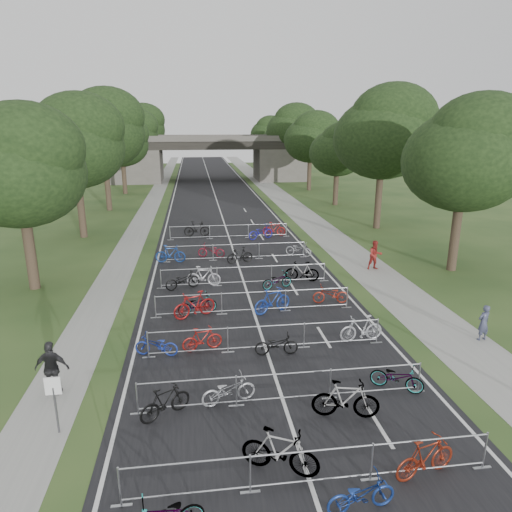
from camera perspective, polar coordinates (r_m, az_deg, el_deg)
The scene contains 57 objects.
ground at distance 12.81m, azimuth 6.92°, elevation -26.66°, with size 200.00×200.00×0.00m, color #28441D.
road at distance 59.74m, azimuth -5.19°, elevation 7.72°, with size 11.00×140.00×0.01m, color black.
sidewalk_right at distance 60.62m, azimuth 2.45°, elevation 7.89°, with size 3.00×140.00×0.01m, color gray.
sidewalk_left at distance 59.88m, azimuth -12.44°, elevation 7.43°, with size 2.00×140.00×0.01m, color gray.
lane_markings at distance 59.74m, azimuth -5.19°, elevation 7.72°, with size 0.12×140.00×0.00m, color silver.
overpass_bridge at distance 74.27m, azimuth -5.83°, elevation 12.08°, with size 31.00×8.00×7.05m.
park_sign at distance 14.75m, azimuth -23.93°, elevation -15.57°, with size 0.45×0.06×1.83m.
tree_left_0 at distance 26.56m, azimuth -27.42°, elevation 9.63°, with size 6.72×6.72×10.25m.
tree_right_0 at distance 29.57m, azimuth 24.92°, elevation 11.27°, with size 7.17×7.17×10.93m.
tree_left_1 at distance 38.02m, azimuth -21.66°, elevation 12.97°, with size 7.56×7.56×11.53m.
tree_right_1 at distance 40.19m, azimuth 15.81°, elevation 14.44°, with size 8.18×8.18×12.47m.
tree_left_2 at distance 49.76m, azimuth -18.53°, elevation 14.69°, with size 8.40×8.40×12.81m.
tree_right_2 at distance 51.51m, azimuth 10.31°, elevation 12.84°, with size 6.16×6.16×9.39m.
tree_left_3 at distance 61.64m, azimuth -16.38°, elevation 13.47°, with size 6.72×6.72×10.25m.
tree_right_3 at distance 62.99m, azimuth 6.94°, elevation 14.42°, with size 7.17×7.17×10.93m.
tree_left_4 at distance 73.51m, azimuth -15.09°, elevation 14.53°, with size 7.56×7.56×11.53m.
tree_right_4 at distance 74.65m, azimuth 4.58°, elevation 15.49°, with size 8.18×8.18×12.47m.
tree_left_5 at distance 85.43m, azimuth -14.15°, elevation 15.29°, with size 8.40×8.40×12.81m.
tree_right_5 at distance 86.46m, azimuth 2.83°, elevation 14.30°, with size 6.16×6.16×9.39m.
tree_left_6 at distance 97.39m, azimuth -13.34°, elevation 14.43°, with size 6.72×6.72×10.25m.
tree_right_6 at distance 98.26m, azimuth 1.52°, elevation 15.11°, with size 7.17×7.17×10.93m.
barrier_row_0 at distance 12.44m, azimuth 7.01°, elevation -24.82°, with size 9.70×0.08×1.10m.
barrier_row_1 at distance 15.26m, azimuth 3.49°, elevation -16.10°, with size 9.70×0.08×1.10m.
barrier_row_2 at distance 18.36m, azimuth 1.30°, elevation -10.17°, with size 9.70×0.08×1.10m.
barrier_row_3 at distance 21.79m, azimuth -0.27°, elevation -5.78°, with size 9.70×0.08×1.10m.
barrier_row_4 at distance 25.52m, azimuth -1.44°, elevation -2.45°, with size 9.70×0.08×1.10m.
barrier_row_5 at distance 30.28m, azimuth -2.49°, elevation 0.54°, with size 9.70×0.08×1.10m.
barrier_row_6 at distance 36.07m, azimuth -3.38°, elevation 3.08°, with size 9.70×0.08×1.10m.
bike_1 at distance 12.70m, azimuth 3.04°, elevation -23.23°, with size 0.59×2.09×1.25m, color #9D9FA4.
bike_2 at distance 12.14m, azimuth 13.00°, elevation -27.06°, with size 0.60×1.71×0.90m, color navy.
bike_3 at distance 13.34m, azimuth 20.43°, elevation -22.55°, with size 0.52×1.84×1.10m, color maroon.
bike_4 at distance 14.88m, azimuth -11.29°, elevation -17.49°, with size 0.48×1.71×1.03m, color black.
bike_5 at distance 15.27m, azimuth -3.46°, elevation -16.40°, with size 0.63×1.80×0.95m, color #9E9FA5.
bike_6 at distance 14.80m, azimuth 11.15°, elevation -17.19°, with size 0.58×2.07×1.24m, color #9D9FA4.
bike_7 at distance 16.60m, azimuth 17.20°, elevation -14.30°, with size 0.62×1.78×0.93m, color #9D9FA4.
bike_8 at distance 18.40m, azimuth -12.36°, elevation -10.85°, with size 0.59×1.70×0.89m, color #1C329C.
bike_9 at distance 18.49m, azimuth -6.74°, elevation -10.28°, with size 0.46×1.63×0.98m, color maroon.
bike_10 at distance 18.07m, azimuth 2.57°, elevation -10.99°, with size 0.59×1.70×0.89m, color black.
bike_11 at distance 19.56m, azimuth 13.02°, elevation -8.83°, with size 0.53×1.87×1.12m, color #A8A9B0.
bike_12 at distance 21.45m, azimuth -7.70°, elevation -6.07°, with size 0.59×2.08×1.25m, color maroon.
bike_13 at distance 21.81m, azimuth -7.35°, elevation -6.04°, with size 0.66×1.89×0.99m, color #9D9FA4.
bike_14 at distance 21.78m, azimuth 2.06°, elevation -5.61°, with size 0.57×2.03×1.22m, color navy.
bike_15 at distance 23.22m, azimuth 9.32°, elevation -4.78°, with size 0.63×1.80×0.95m, color maroon.
bike_16 at distance 25.17m, azimuth -9.17°, elevation -3.03°, with size 0.67×1.92×1.01m, color black.
bike_17 at distance 25.48m, azimuth -6.57°, elevation -2.52°, with size 0.54×1.90×1.14m, color #BBBAC2.
bike_18 at distance 24.98m, azimuth 2.64°, elevation -3.08°, with size 0.62×1.76×0.93m, color #9D9FA4.
bike_19 at distance 26.21m, azimuth 5.78°, elevation -1.94°, with size 0.55×1.94×1.17m, color #9D9FA4.
bike_20 at distance 30.08m, azimuth -10.65°, elevation 0.25°, with size 0.55×1.96×1.18m, color navy.
bike_21 at distance 30.89m, azimuth -5.61°, elevation 0.67°, with size 0.64×1.83×0.96m, color maroon.
bike_22 at distance 29.50m, azimuth -2.04°, elevation 0.09°, with size 0.50×1.77×1.06m, color black.
bike_23 at distance 31.26m, azimuth 5.33°, elevation 0.85°, with size 0.63×1.82×0.96m, color gray.
bike_25 at distance 36.94m, azimuth -7.40°, elevation 3.40°, with size 0.58×2.07×1.24m, color black.
bike_26 at distance 35.73m, azimuth 0.59°, elevation 3.02°, with size 0.76×2.17×1.14m, color #1C1B97.
bike_27 at distance 36.88m, azimuth 2.27°, elevation 3.40°, with size 0.52×1.85×1.11m, color maroon.
pedestrian_a at distance 21.27m, azimuth 26.56°, elevation -7.49°, with size 0.56×0.37×1.55m, color #393D56.
pedestrian_b at distance 29.04m, azimuth 14.67°, elevation 0.09°, with size 0.89×0.69×1.83m, color maroon.
pedestrian_c at distance 16.84m, azimuth -24.14°, elevation -12.72°, with size 1.11×0.46×1.90m, color #2A292C.
Camera 1 is at (-2.62, -9.05, 8.68)m, focal length 32.00 mm.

